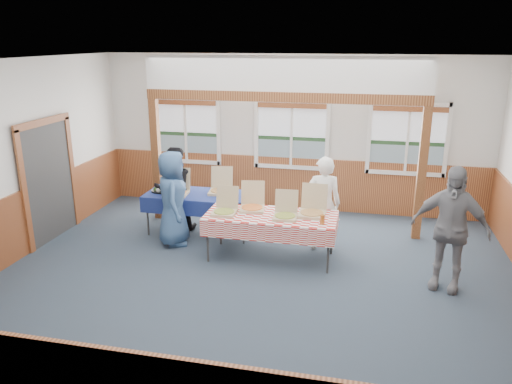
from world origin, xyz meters
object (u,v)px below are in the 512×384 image
Objects in this scene: table_right at (271,218)px; table_left at (200,197)px; woman_black at (175,189)px; man_blue at (173,198)px; woman_white at (323,204)px; person_grey at (450,228)px.

table_left is at bearing 127.33° from table_right.
woman_black is 0.72m from man_blue.
table_left is 2.29m from woman_white.
table_left is 1.23× the size of man_blue.
person_grey is at bearing 143.48° from woman_white.
woman_white is (0.79, 0.57, 0.11)m from table_right.
man_blue is 0.91× the size of person_grey.
person_grey is (4.15, -1.28, 0.22)m from table_left.
table_right is 1.38× the size of man_blue.
man_blue reaches higher than table_left.
man_blue is (-0.29, -0.60, 0.13)m from table_left.
table_left is at bearing 149.26° from woman_black.
table_right is at bearing -171.99° from person_grey.
table_left is at bearing -14.46° from woman_white.
man_blue is (-2.57, -0.34, 0.02)m from woman_white.
woman_white is 2.14m from person_grey.
table_right is at bearing -118.19° from man_blue.
man_blue is (0.23, -0.68, 0.04)m from woman_black.
table_left is 0.68m from man_blue.
table_left and table_right have the same top height.
person_grey is at bearing -119.63° from man_blue.
person_grey reaches higher than woman_black.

